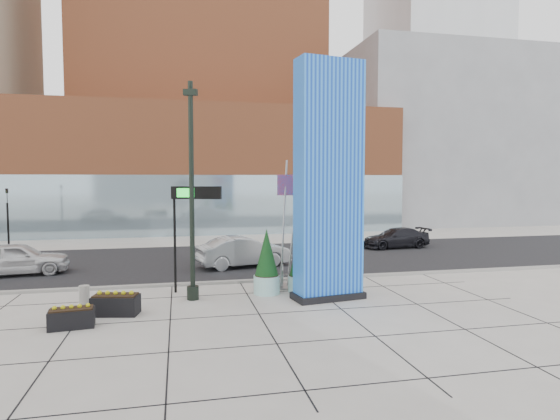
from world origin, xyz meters
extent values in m
plane|color=#9E9991|center=(0.00, 0.00, 0.00)|extent=(160.00, 160.00, 0.00)
cube|color=black|center=(0.00, 10.00, 0.01)|extent=(80.00, 12.00, 0.02)
cube|color=gray|center=(0.00, 4.00, 0.06)|extent=(80.00, 0.30, 0.12)
cube|color=#AC5832|center=(1.00, 27.00, 5.50)|extent=(34.00, 10.00, 11.00)
cube|color=#8CA5B2|center=(1.00, 22.20, 2.50)|extent=(34.00, 0.60, 5.00)
cube|color=slate|center=(26.00, 32.00, 9.00)|extent=(20.00, 18.00, 18.00)
cube|color=#B2B7BC|center=(36.00, 48.00, 27.50)|extent=(16.00, 16.00, 55.00)
cube|color=#0C35BA|center=(4.00, 0.50, 4.60)|extent=(2.69, 1.41, 9.20)
cube|color=black|center=(4.00, 0.50, 0.13)|extent=(2.92, 1.65, 0.26)
cylinder|color=black|center=(-1.18, 1.49, 4.18)|extent=(0.19, 0.19, 8.37)
cylinder|color=black|center=(-1.18, 1.49, 0.26)|extent=(0.46, 0.46, 0.52)
cube|color=black|center=(-1.18, 1.49, 7.95)|extent=(0.57, 0.37, 0.23)
cube|color=#A4A7A9|center=(3.50, 2.66, 0.03)|extent=(2.63, 1.70, 0.07)
cylinder|color=#A4A7A9|center=(2.73, 2.44, 2.76)|extent=(0.09, 0.09, 5.53)
cylinder|color=#A4A7A9|center=(3.17, 2.83, 2.76)|extent=(0.09, 0.09, 5.53)
cylinder|color=#A4A7A9|center=(3.61, 2.55, 2.76)|extent=(0.09, 0.09, 5.53)
cylinder|color=#A4A7A9|center=(4.11, 2.88, 2.76)|extent=(0.09, 0.09, 5.53)
cylinder|color=#A4A7A9|center=(4.38, 2.39, 2.76)|extent=(0.09, 0.09, 5.53)
torus|color=#A4A7A9|center=(2.67, 2.55, 0.53)|extent=(0.29, 1.00, 1.01)
torus|color=#A4A7A9|center=(3.22, 2.77, 0.53)|extent=(0.29, 1.00, 1.01)
torus|color=#A4A7A9|center=(3.78, 2.55, 0.53)|extent=(0.29, 1.00, 1.01)
torus|color=#A4A7A9|center=(4.33, 2.77, 0.53)|extent=(0.29, 1.00, 1.01)
cube|color=red|center=(3.17, 2.66, 4.42)|extent=(1.43, 0.26, 0.88)
cube|color=#A4A7A9|center=(4.16, 2.77, 3.87)|extent=(1.07, 0.39, 0.66)
cylinder|color=gray|center=(-5.14, 1.51, 0.37)|extent=(0.38, 0.38, 0.74)
cylinder|color=black|center=(-1.84, 2.80, 2.17)|extent=(0.10, 0.10, 4.33)
cube|color=black|center=(-0.91, 2.80, 4.13)|extent=(2.01, 0.84, 0.52)
cube|color=#19D833|center=(-1.33, 2.69, 4.13)|extent=(0.69, 0.25, 0.36)
cylinder|color=#99CFCB|center=(4.60, 1.80, 0.39)|extent=(1.11, 1.11, 0.77)
cylinder|color=black|center=(4.60, 1.80, 0.77)|extent=(1.02, 1.02, 0.07)
cone|color=black|center=(4.60, 1.80, 1.77)|extent=(1.00, 1.00, 1.99)
cylinder|color=#99CFCB|center=(3.20, 1.80, 0.34)|extent=(0.97, 0.97, 0.68)
cylinder|color=black|center=(3.20, 1.80, 0.68)|extent=(0.89, 0.89, 0.06)
cone|color=black|center=(3.20, 1.80, 1.55)|extent=(0.87, 0.87, 1.74)
cylinder|color=#99CFCB|center=(1.80, 1.80, 0.37)|extent=(1.07, 1.07, 0.75)
cylinder|color=black|center=(1.80, 1.80, 0.75)|extent=(0.98, 0.98, 0.06)
cone|color=black|center=(1.80, 1.80, 1.71)|extent=(0.96, 0.96, 1.92)
cube|color=black|center=(-3.84, 0.00, 0.33)|extent=(1.67, 1.08, 0.66)
cube|color=black|center=(-3.84, 0.00, 0.68)|extent=(1.54, 0.95, 0.07)
cube|color=black|center=(-5.02, -1.20, 0.29)|extent=(1.42, 0.82, 0.58)
cube|color=black|center=(-5.02, -1.20, 0.60)|extent=(1.32, 0.72, 0.06)
imported|color=silver|center=(-9.40, 7.99, 0.80)|extent=(4.92, 2.52, 1.60)
imported|color=#999CA0|center=(1.69, 7.76, 0.81)|extent=(5.16, 2.75, 1.61)
imported|color=black|center=(12.69, 12.32, 0.67)|extent=(4.74, 2.21, 1.34)
cylinder|color=black|center=(-12.00, 15.00, 1.60)|extent=(0.12, 0.12, 3.20)
imported|color=black|center=(-12.00, 15.00, 3.65)|extent=(0.15, 0.18, 0.90)
camera|label=1|loc=(-1.69, -16.72, 4.69)|focal=30.00mm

